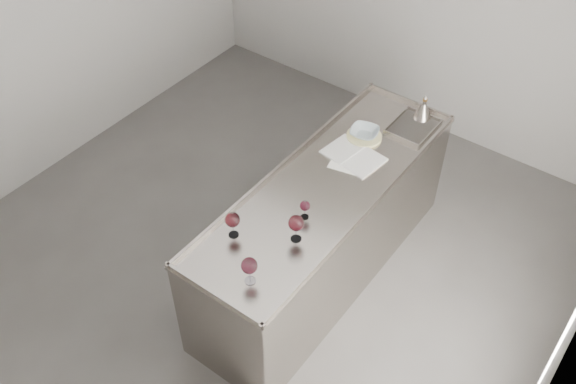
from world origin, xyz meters
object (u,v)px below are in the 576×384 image
Objects in this scene: wine_glass_small at (305,206)px; wine_funnel at (423,110)px; wine_glass_right at (249,266)px; wine_glass_left at (232,220)px; counter at (324,230)px; wine_glass_middle at (296,224)px; ceramic_bowl at (364,132)px; notebook at (353,156)px.

wine_funnel is at bearing 85.57° from wine_glass_small.
wine_glass_small is at bearing 94.34° from wine_glass_right.
wine_glass_left is at bearing 144.69° from wine_glass_right.
wine_glass_middle reaches higher than counter.
ceramic_bowl is at bearing 97.49° from wine_glass_small.
wine_glass_left is 0.49m from wine_glass_small.
counter is 1.16m from wine_glass_right.
ceramic_bowl is 0.99× the size of wine_funnel.
wine_funnel reaches higher than notebook.
wine_glass_left reaches higher than wine_glass_small.
wine_glass_small reaches higher than notebook.
wine_funnel reaches higher than wine_glass_left.
wine_funnel is (0.18, 0.72, 0.06)m from notebook.
wine_glass_right is at bearing -92.69° from wine_glass_middle.
wine_funnel reaches higher than wine_glass_right.
wine_glass_left is at bearing -101.88° from wine_funnel.
counter is 5.32× the size of notebook.
wine_glass_left is 1.36m from ceramic_bowl.
wine_glass_right is 0.91× the size of wine_funnel.
ceramic_bowl is at bearing -115.92° from wine_funnel.
wine_glass_right reaches higher than counter.
notebook is 0.24m from ceramic_bowl.
wine_glass_right is at bearing -76.75° from notebook.
wine_glass_small is at bearing -94.43° from wine_funnel.
notebook is 0.74m from wine_funnel.
notebook is (-0.01, 0.36, 0.47)m from counter.
wine_glass_small is 0.65× the size of ceramic_bowl.
wine_funnel reaches higher than ceramic_bowl.
wine_glass_small is at bearing -82.51° from ceramic_bowl.
wine_glass_right is 1.41× the size of wine_glass_small.
counter is 17.40× the size of wine_glass_small.
notebook is (-0.07, 0.71, -0.09)m from wine_glass_small.
wine_glass_right is at bearing -35.31° from wine_glass_left.
wine_glass_right is 0.43× the size of notebook.
wine_glass_small is at bearing -76.11° from notebook.
ceramic_bowl is at bearing 83.64° from wine_glass_left.
counter is 12.78× the size of wine_glass_left.
notebook is (-0.12, 1.34, -0.13)m from wine_glass_right.
counter is at bearing -83.68° from ceramic_bowl.
wine_glass_left reaches higher than ceramic_bowl.
wine_funnel is at bearing 88.51° from wine_glass_middle.
wine_glass_left is at bearing -124.32° from wine_glass_small.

